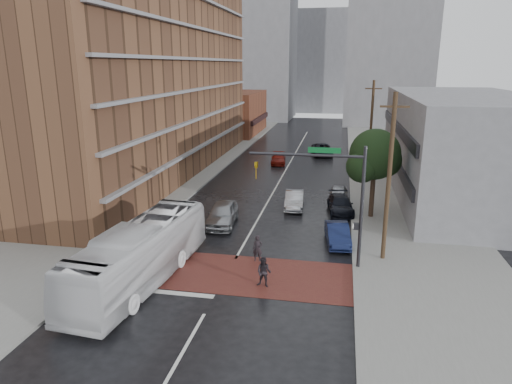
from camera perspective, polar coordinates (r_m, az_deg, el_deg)
The scene contains 24 objects.
ground at distance 25.93m, azimuth -3.86°, elevation -10.57°, with size 160.00×160.00×0.00m, color black.
crosswalk at distance 26.36m, azimuth -3.59°, elevation -10.08°, with size 14.00×5.00×0.02m, color maroon.
sidewalk_west at distance 51.87m, azimuth -9.30°, elevation 2.78°, with size 9.00×90.00×0.15m, color gray.
sidewalk_east at distance 49.14m, azimuth 16.84°, elevation 1.59°, with size 9.00×90.00×0.15m, color gray.
apartment_block at distance 50.67m, azimuth -13.22°, elevation 18.15°, with size 10.00×44.00×28.00m, color brown.
storefront_west at distance 78.98m, azimuth -2.56°, elevation 9.86°, with size 8.00×16.00×7.00m, color brown.
building_east at distance 44.31m, azimuth 24.38°, elevation 5.24°, with size 11.00×26.00×9.00m, color gray.
distant_tower_west at distance 102.56m, azimuth -0.57°, elevation 18.19°, with size 18.00×16.00×32.00m, color gray.
distant_tower_east at distance 95.05m, azimuth 16.43°, elevation 19.00°, with size 16.00×14.00×36.00m, color gray.
distant_tower_center at distance 117.64m, azimuth 8.09°, elevation 15.77°, with size 12.00×10.00×24.00m, color gray.
street_tree at distance 35.26m, azimuth 14.64°, elevation 4.17°, with size 4.20×4.10×6.90m.
signal_mast at distance 25.87m, azimuth 10.01°, elevation 0.37°, with size 6.50×0.30×7.20m.
utility_pole_near at distance 27.37m, azimuth 16.29°, elevation 1.70°, with size 1.60×0.26×10.00m.
utility_pole_far at distance 47.00m, azimuth 14.15°, elevation 7.47°, with size 1.60×0.26×10.00m.
transit_bus at distance 25.46m, azimuth -14.23°, elevation -7.49°, with size 2.76×11.80×3.29m, color silver.
pedestrian_a at distance 27.53m, azimuth 0.20°, elevation -7.07°, with size 0.59×0.39×1.62m, color black.
pedestrian_b at distance 24.52m, azimuth 0.99°, elevation -9.99°, with size 0.81×0.63×1.66m, color black.
car_travel_a at distance 33.64m, azimuth -4.24°, elevation -2.77°, with size 1.98×4.93×1.68m, color #999CA0.
car_travel_b at distance 37.67m, azimuth 4.82°, elevation -0.99°, with size 1.47×4.23×1.39m, color #B5B7BD.
car_travel_c at distance 54.57m, azimuth 2.80°, elevation 4.17°, with size 1.68×4.14×1.20m, color maroon.
suv_travel at distance 60.37m, azimuth 8.27°, elevation 5.27°, with size 2.46×5.33×1.48m, color black.
car_parked_near at distance 30.63m, azimuth 10.16°, elevation -5.20°, with size 1.42×4.07×1.34m, color #121B40.
car_parked_mid at distance 37.03m, azimuth 10.50°, elevation -1.55°, with size 1.86×4.57×1.33m, color black.
car_parked_far at distance 39.97m, azimuth 10.24°, elevation -0.25°, with size 1.57×3.91×1.33m, color #9DA0A5.
Camera 1 is at (6.00, -22.49, 11.44)m, focal length 32.00 mm.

